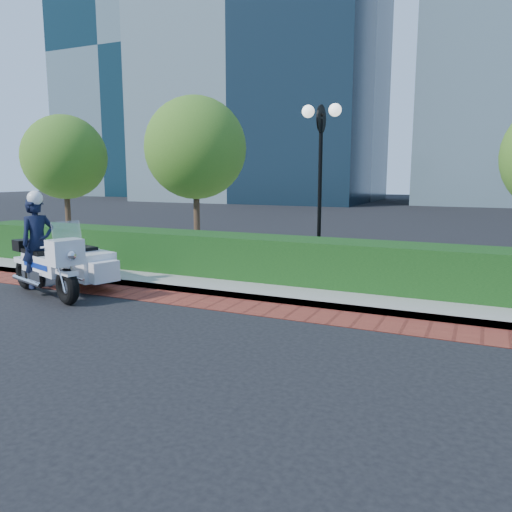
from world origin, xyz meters
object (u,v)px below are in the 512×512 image
at_px(lamppost, 320,161).
at_px(police_motorcycle, 60,258).
at_px(tree_a, 65,157).
at_px(tree_b, 195,148).

height_order(lamppost, police_motorcycle, lamppost).
relative_size(tree_a, tree_b, 0.94).
distance_m(tree_b, police_motorcycle, 6.21).
relative_size(lamppost, police_motorcycle, 1.54).
bearing_deg(police_motorcycle, tree_a, 152.45).
bearing_deg(police_motorcycle, lamppost, 61.67).
height_order(tree_b, police_motorcycle, tree_b).
xyz_separation_m(lamppost, tree_b, (-4.50, 1.30, 0.48)).
bearing_deg(tree_b, tree_a, 180.00).
xyz_separation_m(lamppost, police_motorcycle, (-4.64, -4.31, -2.18)).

